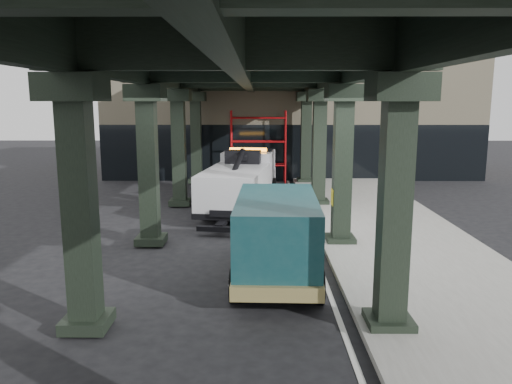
{
  "coord_description": "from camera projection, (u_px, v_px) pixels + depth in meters",
  "views": [
    {
      "loc": [
        0.01,
        -13.29,
        4.5
      ],
      "look_at": [
        -0.07,
        2.08,
        1.7
      ],
      "focal_mm": 35.0,
      "sensor_mm": 36.0,
      "label": 1
    }
  ],
  "objects": [
    {
      "name": "scaffolding",
      "position": [
        258.0,
        145.0,
        27.91
      ],
      "size": [
        3.08,
        0.88,
        4.0
      ],
      "color": "red",
      "rests_on": "ground"
    },
    {
      "name": "lane_stripe",
      "position": [
        312.0,
        245.0,
        15.84
      ],
      "size": [
        0.12,
        38.0,
        0.01
      ],
      "primitive_type": "cube",
      "color": "silver",
      "rests_on": "ground"
    },
    {
      "name": "building",
      "position": [
        289.0,
        109.0,
        32.83
      ],
      "size": [
        22.0,
        10.0,
        8.0
      ],
      "primitive_type": "cube",
      "color": "#C6B793",
      "rests_on": "ground"
    },
    {
      "name": "viaduct",
      "position": [
        245.0,
        69.0,
        14.87
      ],
      "size": [
        7.4,
        32.0,
        6.4
      ],
      "color": "black",
      "rests_on": "ground"
    },
    {
      "name": "tow_truck",
      "position": [
        242.0,
        180.0,
        21.01
      ],
      "size": [
        3.18,
        8.02,
        2.56
      ],
      "rotation": [
        0.0,
        0.0,
        -0.14
      ],
      "color": "black",
      "rests_on": "ground"
    },
    {
      "name": "towed_van",
      "position": [
        277.0,
        234.0,
        12.77
      ],
      "size": [
        2.29,
        5.4,
        2.16
      ],
      "rotation": [
        0.0,
        0.0,
        -0.03
      ],
      "color": "#133E43",
      "rests_on": "ground"
    },
    {
      "name": "sidewalk",
      "position": [
        400.0,
        243.0,
        15.81
      ],
      "size": [
        5.0,
        40.0,
        0.15
      ],
      "primitive_type": "cube",
      "color": "gray",
      "rests_on": "ground"
    },
    {
      "name": "ground",
      "position": [
        258.0,
        265.0,
        13.88
      ],
      "size": [
        90.0,
        90.0,
        0.0
      ],
      "primitive_type": "plane",
      "color": "black",
      "rests_on": "ground"
    }
  ]
}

